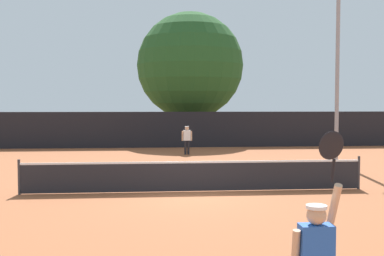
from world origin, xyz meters
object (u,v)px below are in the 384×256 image
(player_serving, at_px, (316,252))
(large_tree, at_px, (190,66))
(parked_car_near, at_px, (294,129))
(light_pole, at_px, (338,51))
(player_receiving, at_px, (187,137))
(tennis_ball, at_px, (214,186))

(player_serving, height_order, large_tree, large_tree)
(large_tree, height_order, parked_car_near, large_tree)
(light_pole, height_order, parked_car_near, light_pole)
(player_receiving, xyz_separation_m, parked_car_near, (9.40, 11.24, -0.16))
(player_receiving, height_order, large_tree, large_tree)
(large_tree, xyz_separation_m, parked_car_near, (8.52, 2.69, -4.73))
(light_pole, bearing_deg, tennis_ball, -138.70)
(player_serving, distance_m, light_pole, 17.77)
(light_pole, distance_m, large_tree, 14.14)
(large_tree, bearing_deg, light_pole, -66.01)
(tennis_ball, xyz_separation_m, large_tree, (0.74, 18.61, 5.47))
(player_receiving, bearing_deg, tennis_ball, 90.76)
(player_serving, xyz_separation_m, tennis_ball, (0.17, 10.25, -1.03))
(large_tree, distance_m, parked_car_near, 10.11)
(player_serving, relative_size, light_pole, 0.27)
(player_serving, relative_size, parked_car_near, 0.57)
(player_serving, distance_m, player_receiving, 20.31)
(player_receiving, xyz_separation_m, light_pole, (6.62, -4.36, 4.24))
(player_receiving, relative_size, tennis_ball, 22.62)
(light_pole, bearing_deg, large_tree, 113.99)
(light_pole, xyz_separation_m, large_tree, (-5.75, 12.91, 0.34))
(tennis_ball, bearing_deg, parked_car_near, 66.50)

